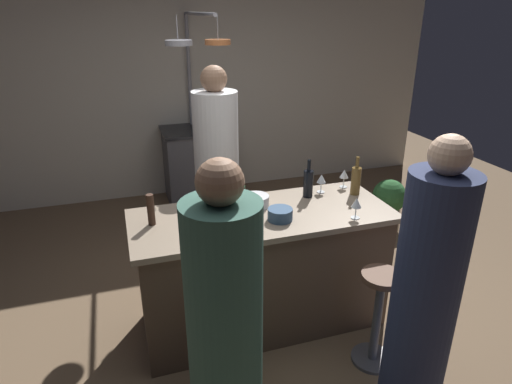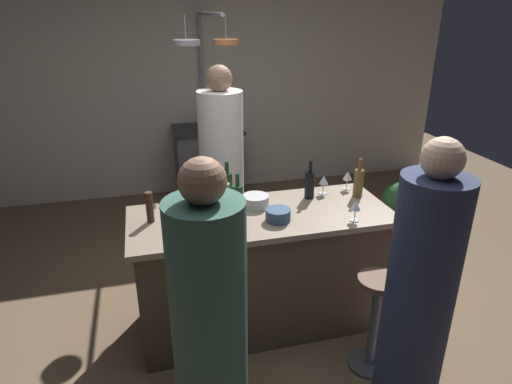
# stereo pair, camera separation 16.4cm
# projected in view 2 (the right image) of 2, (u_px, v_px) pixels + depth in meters

# --- Properties ---
(ground_plane) EXTENTS (9.00, 9.00, 0.00)m
(ground_plane) POSITION_uv_depth(u_px,v_px,m) (261.00, 320.00, 3.36)
(ground_plane) COLOR brown
(back_wall) EXTENTS (6.40, 0.16, 2.60)m
(back_wall) POSITION_uv_depth(u_px,v_px,m) (201.00, 88.00, 5.41)
(back_wall) COLOR beige
(back_wall) RESTS_ON ground_plane
(kitchen_island) EXTENTS (1.80, 0.72, 0.90)m
(kitchen_island) POSITION_uv_depth(u_px,v_px,m) (261.00, 269.00, 3.19)
(kitchen_island) COLOR brown
(kitchen_island) RESTS_ON ground_plane
(stove_range) EXTENTS (0.80, 0.64, 0.89)m
(stove_range) POSITION_uv_depth(u_px,v_px,m) (208.00, 164.00, 5.38)
(stove_range) COLOR #47474C
(stove_range) RESTS_ON ground_plane
(chef) EXTENTS (0.38, 0.38, 1.79)m
(chef) POSITION_uv_depth(u_px,v_px,m) (222.00, 178.00, 3.84)
(chef) COLOR white
(chef) RESTS_ON ground_plane
(bar_stool_right) EXTENTS (0.28, 0.28, 0.68)m
(bar_stool_right) POSITION_uv_depth(u_px,v_px,m) (374.00, 319.00, 2.80)
(bar_stool_right) COLOR #4C4C51
(bar_stool_right) RESTS_ON ground_plane
(guest_right) EXTENTS (0.35, 0.35, 1.67)m
(guest_right) POSITION_uv_depth(u_px,v_px,m) (418.00, 302.00, 2.32)
(guest_right) COLOR #262D4C
(guest_right) RESTS_ON ground_plane
(bar_stool_left) EXTENTS (0.28, 0.28, 0.68)m
(bar_stool_left) POSITION_uv_depth(u_px,v_px,m) (204.00, 350.00, 2.54)
(bar_stool_left) COLOR #4C4C51
(bar_stool_left) RESTS_ON ground_plane
(guest_left) EXTENTS (0.35, 0.35, 1.66)m
(guest_left) POSITION_uv_depth(u_px,v_px,m) (210.00, 339.00, 2.06)
(guest_left) COLOR #33594C
(guest_left) RESTS_ON ground_plane
(overhead_pot_rack) EXTENTS (0.58, 1.48, 2.17)m
(overhead_pot_rack) POSITION_uv_depth(u_px,v_px,m) (205.00, 68.00, 4.49)
(overhead_pot_rack) COLOR gray
(overhead_pot_rack) RESTS_ON ground_plane
(potted_plant) EXTENTS (0.36, 0.36, 0.52)m
(potted_plant) POSITION_uv_depth(u_px,v_px,m) (399.00, 203.00, 4.66)
(potted_plant) COLOR brown
(potted_plant) RESTS_ON ground_plane
(pepper_mill) EXTENTS (0.05, 0.05, 0.21)m
(pepper_mill) POSITION_uv_depth(u_px,v_px,m) (150.00, 207.00, 2.86)
(pepper_mill) COLOR #382319
(pepper_mill) RESTS_ON kitchen_island
(wine_bottle_dark) EXTENTS (0.07, 0.07, 0.29)m
(wine_bottle_dark) POSITION_uv_depth(u_px,v_px,m) (310.00, 184.00, 3.22)
(wine_bottle_dark) COLOR black
(wine_bottle_dark) RESTS_ON kitchen_island
(wine_bottle_white) EXTENTS (0.07, 0.07, 0.32)m
(wine_bottle_white) POSITION_uv_depth(u_px,v_px,m) (225.00, 199.00, 2.93)
(wine_bottle_white) COLOR gray
(wine_bottle_white) RESTS_ON kitchen_island
(wine_bottle_amber) EXTENTS (0.07, 0.07, 0.29)m
(wine_bottle_amber) POSITION_uv_depth(u_px,v_px,m) (358.00, 182.00, 3.25)
(wine_bottle_amber) COLOR brown
(wine_bottle_amber) RESTS_ON kitchen_island
(wine_bottle_green) EXTENTS (0.07, 0.07, 0.33)m
(wine_bottle_green) POSITION_uv_depth(u_px,v_px,m) (238.00, 202.00, 2.88)
(wine_bottle_green) COLOR #193D23
(wine_bottle_green) RESTS_ON kitchen_island
(wine_bottle_red) EXTENTS (0.07, 0.07, 0.33)m
(wine_bottle_red) POSITION_uv_depth(u_px,v_px,m) (227.00, 189.00, 3.08)
(wine_bottle_red) COLOR #143319
(wine_bottle_red) RESTS_ON kitchen_island
(wine_glass_by_chef) EXTENTS (0.07, 0.07, 0.15)m
(wine_glass_by_chef) POSITION_uv_depth(u_px,v_px,m) (324.00, 181.00, 3.30)
(wine_glass_by_chef) COLOR silver
(wine_glass_by_chef) RESTS_ON kitchen_island
(wine_glass_near_left_guest) EXTENTS (0.07, 0.07, 0.15)m
(wine_glass_near_left_guest) POSITION_uv_depth(u_px,v_px,m) (356.00, 206.00, 2.87)
(wine_glass_near_left_guest) COLOR silver
(wine_glass_near_left_guest) RESTS_ON kitchen_island
(wine_glass_near_right_guest) EXTENTS (0.07, 0.07, 0.15)m
(wine_glass_near_right_guest) POSITION_uv_depth(u_px,v_px,m) (347.00, 176.00, 3.38)
(wine_glass_near_right_guest) COLOR silver
(wine_glass_near_right_guest) RESTS_ON kitchen_island
(mixing_bowl_steel) EXTENTS (0.19, 0.19, 0.08)m
(mixing_bowl_steel) POSITION_uv_depth(u_px,v_px,m) (255.00, 201.00, 3.11)
(mixing_bowl_steel) COLOR #B7B7BC
(mixing_bowl_steel) RESTS_ON kitchen_island
(mixing_bowl_blue) EXTENTS (0.17, 0.17, 0.08)m
(mixing_bowl_blue) POSITION_uv_depth(u_px,v_px,m) (278.00, 215.00, 2.90)
(mixing_bowl_blue) COLOR #334C6B
(mixing_bowl_blue) RESTS_ON kitchen_island
(mixing_bowl_ceramic) EXTENTS (0.19, 0.19, 0.06)m
(mixing_bowl_ceramic) POSITION_uv_depth(u_px,v_px,m) (204.00, 220.00, 2.86)
(mixing_bowl_ceramic) COLOR silver
(mixing_bowl_ceramic) RESTS_ON kitchen_island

